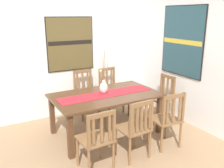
{
  "coord_description": "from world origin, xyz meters",
  "views": [
    {
      "loc": [
        -1.64,
        -2.9,
        2.04
      ],
      "look_at": [
        0.32,
        0.56,
        0.9
      ],
      "focal_mm": 39.27,
      "sensor_mm": 36.0,
      "label": 1
    }
  ],
  "objects_px": {
    "chair_4": "(86,93)",
    "chair_3": "(110,90)",
    "dining_table": "(106,99)",
    "painting_on_side_wall": "(182,41)",
    "centerpiece_vase": "(104,87)",
    "chair_0": "(135,127)",
    "painting_on_back_wall": "(70,44)",
    "chair_1": "(97,139)",
    "chair_2": "(167,119)",
    "chair_5": "(162,97)"
  },
  "relations": [
    {
      "from": "chair_3",
      "to": "chair_5",
      "type": "xyz_separation_m",
      "value": [
        0.69,
        -0.86,
        -0.02
      ]
    },
    {
      "from": "chair_1",
      "to": "chair_4",
      "type": "height_order",
      "value": "chair_4"
    },
    {
      "from": "chair_3",
      "to": "chair_5",
      "type": "height_order",
      "value": "chair_3"
    },
    {
      "from": "chair_0",
      "to": "chair_2",
      "type": "bearing_deg",
      "value": 1.84
    },
    {
      "from": "centerpiece_vase",
      "to": "painting_on_back_wall",
      "type": "height_order",
      "value": "painting_on_back_wall"
    },
    {
      "from": "chair_1",
      "to": "chair_4",
      "type": "relative_size",
      "value": 0.94
    },
    {
      "from": "centerpiece_vase",
      "to": "chair_4",
      "type": "bearing_deg",
      "value": 88.36
    },
    {
      "from": "chair_2",
      "to": "chair_0",
      "type": "bearing_deg",
      "value": -178.16
    },
    {
      "from": "chair_1",
      "to": "chair_5",
      "type": "height_order",
      "value": "same"
    },
    {
      "from": "dining_table",
      "to": "chair_4",
      "type": "bearing_deg",
      "value": 89.23
    },
    {
      "from": "dining_table",
      "to": "painting_on_side_wall",
      "type": "xyz_separation_m",
      "value": [
        1.57,
        -0.13,
        0.92
      ]
    },
    {
      "from": "chair_4",
      "to": "chair_5",
      "type": "distance_m",
      "value": 1.53
    },
    {
      "from": "painting_on_side_wall",
      "to": "chair_2",
      "type": "bearing_deg",
      "value": -142.05
    },
    {
      "from": "chair_3",
      "to": "chair_2",
      "type": "bearing_deg",
      "value": -88.96
    },
    {
      "from": "centerpiece_vase",
      "to": "painting_on_side_wall",
      "type": "xyz_separation_m",
      "value": [
        1.58,
        -0.18,
        0.7
      ]
    },
    {
      "from": "painting_on_side_wall",
      "to": "chair_0",
      "type": "bearing_deg",
      "value": -153.84
    },
    {
      "from": "centerpiece_vase",
      "to": "chair_4",
      "type": "relative_size",
      "value": 0.77
    },
    {
      "from": "chair_0",
      "to": "painting_on_back_wall",
      "type": "distance_m",
      "value": 2.31
    },
    {
      "from": "centerpiece_vase",
      "to": "chair_2",
      "type": "distance_m",
      "value": 1.18
    },
    {
      "from": "chair_2",
      "to": "chair_4",
      "type": "bearing_deg",
      "value": 108.29
    },
    {
      "from": "dining_table",
      "to": "chair_4",
      "type": "distance_m",
      "value": 0.91
    },
    {
      "from": "chair_2",
      "to": "chair_4",
      "type": "distance_m",
      "value": 1.88
    },
    {
      "from": "chair_2",
      "to": "painting_on_back_wall",
      "type": "distance_m",
      "value": 2.42
    },
    {
      "from": "chair_2",
      "to": "painting_on_back_wall",
      "type": "bearing_deg",
      "value": 110.23
    },
    {
      "from": "chair_1",
      "to": "chair_5",
      "type": "xyz_separation_m",
      "value": [
        1.88,
        0.91,
        -0.0
      ]
    },
    {
      "from": "centerpiece_vase",
      "to": "painting_on_side_wall",
      "type": "height_order",
      "value": "painting_on_side_wall"
    },
    {
      "from": "painting_on_back_wall",
      "to": "painting_on_side_wall",
      "type": "xyz_separation_m",
      "value": [
        1.73,
        -1.32,
        0.09
      ]
    },
    {
      "from": "chair_3",
      "to": "painting_on_side_wall",
      "type": "xyz_separation_m",
      "value": [
        1.0,
        -0.99,
        1.07
      ]
    },
    {
      "from": "chair_2",
      "to": "centerpiece_vase",
      "type": "bearing_deg",
      "value": 123.23
    },
    {
      "from": "chair_0",
      "to": "chair_2",
      "type": "height_order",
      "value": "chair_2"
    },
    {
      "from": "chair_2",
      "to": "painting_on_side_wall",
      "type": "distance_m",
      "value": 1.63
    },
    {
      "from": "chair_4",
      "to": "chair_3",
      "type": "bearing_deg",
      "value": -4.16
    },
    {
      "from": "centerpiece_vase",
      "to": "chair_3",
      "type": "xyz_separation_m",
      "value": [
        0.58,
        0.81,
        -0.36
      ]
    },
    {
      "from": "painting_on_side_wall",
      "to": "chair_5",
      "type": "bearing_deg",
      "value": 157.36
    },
    {
      "from": "dining_table",
      "to": "chair_0",
      "type": "bearing_deg",
      "value": -90.44
    },
    {
      "from": "painting_on_back_wall",
      "to": "centerpiece_vase",
      "type": "bearing_deg",
      "value": -82.51
    },
    {
      "from": "chair_1",
      "to": "chair_3",
      "type": "height_order",
      "value": "chair_3"
    },
    {
      "from": "chair_0",
      "to": "painting_on_back_wall",
      "type": "bearing_deg",
      "value": 94.22
    },
    {
      "from": "painting_on_side_wall",
      "to": "chair_3",
      "type": "bearing_deg",
      "value": 135.28
    },
    {
      "from": "chair_3",
      "to": "chair_4",
      "type": "height_order",
      "value": "same"
    },
    {
      "from": "chair_0",
      "to": "painting_on_back_wall",
      "type": "xyz_separation_m",
      "value": [
        -0.15,
        2.09,
        0.98
      ]
    },
    {
      "from": "dining_table",
      "to": "chair_5",
      "type": "bearing_deg",
      "value": 0.04
    },
    {
      "from": "chair_1",
      "to": "chair_4",
      "type": "distance_m",
      "value": 1.91
    },
    {
      "from": "chair_4",
      "to": "chair_5",
      "type": "bearing_deg",
      "value": -35.86
    },
    {
      "from": "chair_0",
      "to": "chair_3",
      "type": "bearing_deg",
      "value": 71.88
    },
    {
      "from": "chair_0",
      "to": "painting_on_back_wall",
      "type": "relative_size",
      "value": 0.86
    },
    {
      "from": "centerpiece_vase",
      "to": "chair_1",
      "type": "xyz_separation_m",
      "value": [
        -0.61,
        -0.96,
        -0.38
      ]
    },
    {
      "from": "chair_3",
      "to": "painting_on_back_wall",
      "type": "xyz_separation_m",
      "value": [
        -0.73,
        0.33,
        0.98
      ]
    },
    {
      "from": "centerpiece_vase",
      "to": "painting_on_back_wall",
      "type": "bearing_deg",
      "value": 97.49
    },
    {
      "from": "chair_0",
      "to": "chair_3",
      "type": "height_order",
      "value": "chair_3"
    }
  ]
}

